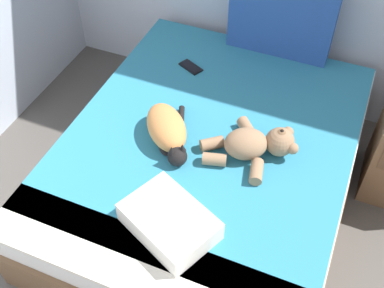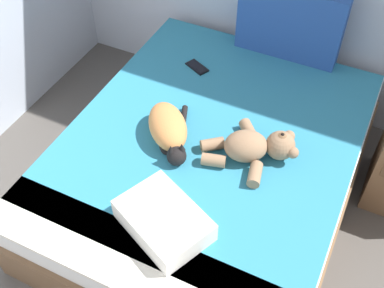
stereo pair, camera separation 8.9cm
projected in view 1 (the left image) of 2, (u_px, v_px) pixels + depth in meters
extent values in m
cube|color=brown|center=(208.00, 179.00, 2.75)|extent=(1.52, 1.90, 0.27)
cube|color=white|center=(210.00, 152.00, 2.58)|extent=(1.47, 1.85, 0.21)
cube|color=teal|center=(214.00, 130.00, 2.53)|extent=(1.46, 1.71, 0.02)
cube|color=silver|center=(142.00, 263.00, 1.99)|extent=(1.46, 0.30, 0.02)
cube|color=#264C99|center=(281.00, 19.00, 2.83)|extent=(0.64, 0.12, 0.46)
ellipsoid|color=#D18447|center=(166.00, 127.00, 2.42)|extent=(0.37, 0.38, 0.15)
sphere|color=black|center=(177.00, 157.00, 2.32)|extent=(0.10, 0.10, 0.10)
cone|color=black|center=(182.00, 147.00, 2.28)|extent=(0.04, 0.04, 0.04)
cone|color=black|center=(172.00, 150.00, 2.27)|extent=(0.04, 0.04, 0.04)
cylinder|color=black|center=(181.00, 118.00, 2.55)|extent=(0.09, 0.16, 0.03)
ellipsoid|color=black|center=(165.00, 148.00, 2.39)|extent=(0.11, 0.11, 0.04)
ellipsoid|color=#937051|center=(246.00, 144.00, 2.34)|extent=(0.28, 0.26, 0.15)
sphere|color=#937051|center=(280.00, 142.00, 2.35)|extent=(0.15, 0.15, 0.15)
sphere|color=brown|center=(281.00, 135.00, 2.32)|extent=(0.06, 0.06, 0.06)
sphere|color=black|center=(282.00, 131.00, 2.30)|extent=(0.02, 0.02, 0.02)
sphere|color=#937051|center=(288.00, 132.00, 2.39)|extent=(0.06, 0.06, 0.06)
sphere|color=#937051|center=(293.00, 148.00, 2.31)|extent=(0.06, 0.06, 0.06)
cylinder|color=#937051|center=(247.00, 128.00, 2.48)|extent=(0.13, 0.14, 0.06)
cylinder|color=#937051|center=(212.00, 144.00, 2.40)|extent=(0.13, 0.12, 0.06)
cylinder|color=#937051|center=(256.00, 172.00, 2.28)|extent=(0.09, 0.14, 0.06)
cylinder|color=#937051|center=(214.00, 159.00, 2.33)|extent=(0.13, 0.09, 0.06)
cube|color=black|center=(191.00, 67.00, 2.87)|extent=(0.16, 0.13, 0.01)
cube|color=black|center=(191.00, 66.00, 2.87)|extent=(0.14, 0.11, 0.00)
cube|color=white|center=(169.00, 222.00, 2.06)|extent=(0.48, 0.42, 0.11)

